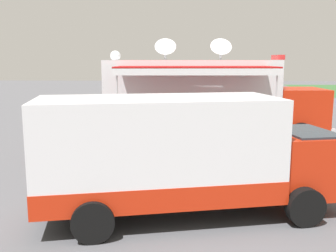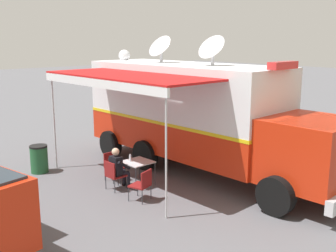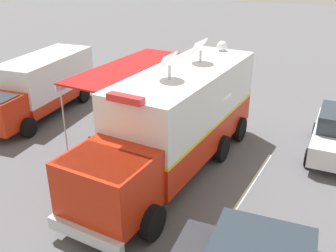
% 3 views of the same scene
% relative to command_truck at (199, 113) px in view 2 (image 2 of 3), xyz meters
% --- Properties ---
extents(ground_plane, '(100.00, 100.00, 0.00)m').
position_rel_command_truck_xyz_m(ground_plane, '(0.00, -0.75, -1.95)').
color(ground_plane, '#5B5B60').
extents(lot_stripe, '(0.36, 4.80, 0.01)m').
position_rel_command_truck_xyz_m(lot_stripe, '(-2.81, -0.34, -1.94)').
color(lot_stripe, silver).
rests_on(lot_stripe, ground).
extents(command_truck, '(5.24, 9.60, 4.53)m').
position_rel_command_truck_xyz_m(command_truck, '(0.00, 0.00, 0.00)').
color(command_truck, red).
rests_on(command_truck, ground).
extents(folding_table, '(0.84, 0.84, 0.73)m').
position_rel_command_truck_xyz_m(folding_table, '(2.36, -0.19, -1.27)').
color(folding_table, silver).
rests_on(folding_table, ground).
extents(water_bottle, '(0.07, 0.07, 0.22)m').
position_rel_command_truck_xyz_m(water_bottle, '(2.51, -0.35, -1.11)').
color(water_bottle, silver).
rests_on(water_bottle, folding_table).
extents(folding_chair_at_table, '(0.50, 0.50, 0.87)m').
position_rel_command_truck_xyz_m(folding_chair_at_table, '(3.16, -0.28, -1.43)').
color(folding_chair_at_table, maroon).
rests_on(folding_chair_at_table, ground).
extents(folding_chair_beside_table, '(0.50, 0.50, 0.87)m').
position_rel_command_truck_xyz_m(folding_chair_beside_table, '(2.68, -1.04, -1.43)').
color(folding_chair_beside_table, maroon).
rests_on(folding_chair_beside_table, ground).
extents(folding_chair_spare_by_truck, '(0.61, 0.61, 0.87)m').
position_rel_command_truck_xyz_m(folding_chair_spare_by_truck, '(2.99, 0.91, -1.43)').
color(folding_chair_spare_by_truck, maroon).
rests_on(folding_chair_spare_by_truck, ground).
extents(seated_responder, '(0.68, 0.57, 1.25)m').
position_rel_command_truck_xyz_m(seated_responder, '(2.97, -0.29, -1.30)').
color(seated_responder, black).
rests_on(seated_responder, ground).
extents(trash_bin, '(0.57, 0.57, 0.91)m').
position_rel_command_truck_xyz_m(trash_bin, '(4.12, -3.23, -1.49)').
color(trash_bin, '#235B33').
rests_on(trash_bin, ground).
extents(car_behind_truck, '(2.39, 4.38, 1.76)m').
position_rel_command_truck_xyz_m(car_behind_truck, '(-4.81, -4.15, -1.07)').
color(car_behind_truck, silver).
rests_on(car_behind_truck, ground).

